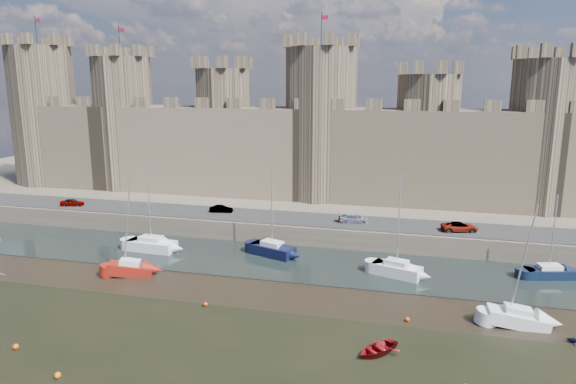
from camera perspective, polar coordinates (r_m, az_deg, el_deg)
name	(u,v)px	position (r m, az deg, el deg)	size (l,w,h in m)	color
ground	(167,368)	(40.45, -13.30, -18.54)	(160.00, 160.00, 0.00)	black
water_channel	(263,260)	(60.64, -2.75, -7.53)	(160.00, 12.00, 0.08)	black
quay	(321,189)	(94.10, 3.67, 0.34)	(160.00, 60.00, 2.50)	#4C443A
road	(285,218)	(69.09, -0.34, -2.87)	(160.00, 7.00, 0.10)	black
castle	(303,139)	(80.97, 1.73, 5.91)	(108.50, 11.00, 29.00)	#42382B
car_0	(72,203)	(81.89, -22.86, -1.08)	(1.34, 3.33, 1.13)	gray
car_1	(221,209)	(72.33, -7.44, -1.90)	(1.12, 3.22, 1.06)	gray
car_2	(354,219)	(67.22, 7.30, -2.94)	(1.60, 3.93, 1.14)	gray
car_3	(460,227)	(66.14, 18.53, -3.70)	(2.02, 4.38, 1.22)	gray
sailboat_0	(151,244)	(65.61, -14.94, -5.64)	(6.22, 2.72, 11.40)	silver
sailboat_1	(272,249)	(61.70, -1.78, -6.36)	(6.03, 3.98, 11.27)	black
sailboat_2	(397,269)	(56.63, 11.98, -8.34)	(5.58, 3.58, 11.24)	silver
sailboat_3	(549,272)	(61.64, 27.02, -7.90)	(5.49, 3.24, 9.03)	black
sailboat_4	(131,268)	(58.34, -17.10, -8.09)	(5.07, 3.23, 11.05)	maroon
sailboat_5	(518,317)	(49.09, 24.16, -12.60)	(5.10, 2.20, 10.79)	silver
dinghy_4	(377,350)	(41.62, 9.86, -16.87)	(2.53, 0.73, 3.54)	maroon
dinghy_7	(574,340)	(48.32, 29.22, -14.11)	(1.01, 0.62, 1.17)	black
buoy_0	(16,347)	(46.80, -28.00, -14.93)	(0.48, 0.48, 0.48)	#F13B0A
buoy_1	(205,304)	(49.34, -9.16, -12.21)	(0.43, 0.43, 0.43)	red
buoy_3	(407,320)	(47.10, 13.12, -13.63)	(0.40, 0.40, 0.40)	#CE4609
buoy_4	(58,375)	(41.56, -24.22, -18.08)	(0.47, 0.47, 0.47)	#E4620A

